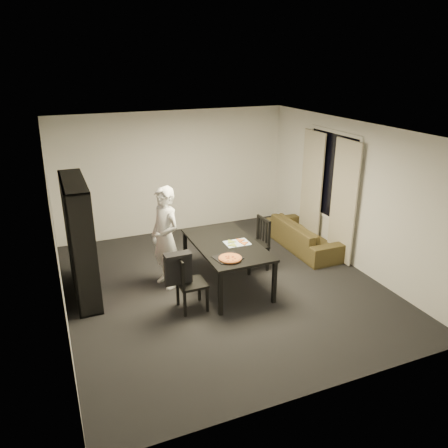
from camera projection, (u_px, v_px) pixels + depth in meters
name	position (u px, v px, depth m)	size (l,w,h in m)	color
room	(223.00, 213.00, 6.91)	(5.01, 5.51, 2.61)	black
window_pane	(332.00, 176.00, 8.24)	(0.02, 1.40, 1.60)	black
window_frame	(332.00, 176.00, 8.24)	(0.03, 1.52, 1.72)	white
curtain_left	(343.00, 202.00, 7.89)	(0.03, 0.70, 2.25)	#BAB39F
curtain_right	(311.00, 187.00, 8.78)	(0.03, 0.70, 2.25)	#BAB39F
bookshelf	(80.00, 240.00, 6.78)	(0.35, 1.50, 1.90)	black
dining_table	(226.00, 247.00, 7.18)	(0.99, 1.79, 0.75)	black
chair_left	(186.00, 280.00, 6.49)	(0.41, 0.41, 0.89)	black
chair_right	(258.00, 240.00, 7.80)	(0.47, 0.47, 0.95)	black
draped_jacket	(178.00, 267.00, 6.36)	(0.41, 0.18, 0.49)	black
person	(165.00, 238.00, 7.09)	(0.62, 0.41, 1.71)	white
baking_tray	(228.00, 257.00, 6.63)	(0.40, 0.32, 0.01)	black
pepperoni_pizza	(230.00, 258.00, 6.56)	(0.35, 0.35, 0.03)	#9F552E
kitchen_towel	(237.00, 243.00, 7.15)	(0.40, 0.30, 0.01)	silver
pizza_slices	(237.00, 243.00, 7.15)	(0.37, 0.31, 0.01)	gold
sofa	(304.00, 235.00, 8.71)	(1.88, 0.73, 0.55)	#383216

